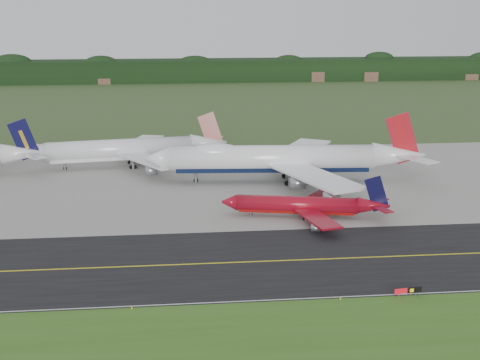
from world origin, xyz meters
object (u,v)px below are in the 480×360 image
object	(u,v)px
jet_star_tail	(131,149)
taxiway_sign	(408,291)
jet_ba_747	(282,159)
jet_red_737	(306,205)

from	to	relation	value
jet_star_tail	taxiway_sign	xyz separation A→B (m)	(46.16, -88.93, -3.70)
jet_ba_747	jet_red_737	xyz separation A→B (m)	(0.24, -28.67, -3.34)
jet_star_tail	taxiway_sign	bearing A→B (deg)	-62.57
jet_star_tail	taxiway_sign	world-z (taller)	jet_star_tail
jet_red_737	jet_ba_747	bearing A→B (deg)	90.48
jet_ba_747	taxiway_sign	distance (m)	69.28
jet_red_737	jet_star_tail	distance (m)	62.28
jet_red_737	jet_star_tail	bearing A→B (deg)	128.14
jet_ba_747	taxiway_sign	xyz separation A→B (m)	(7.96, -68.65, -4.89)
taxiway_sign	jet_star_tail	bearing A→B (deg)	117.43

